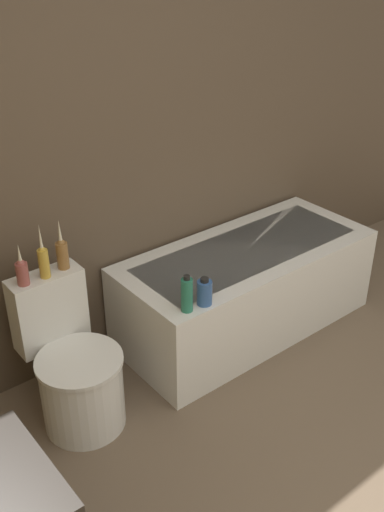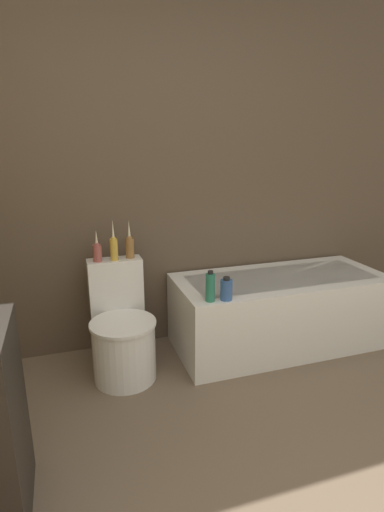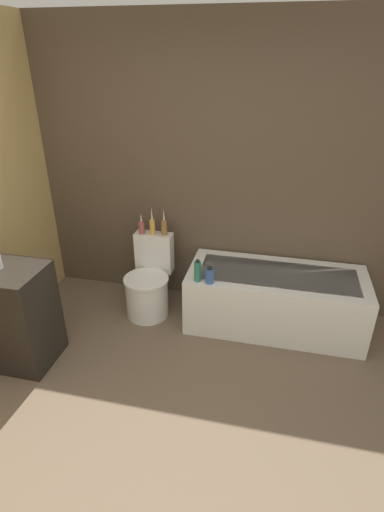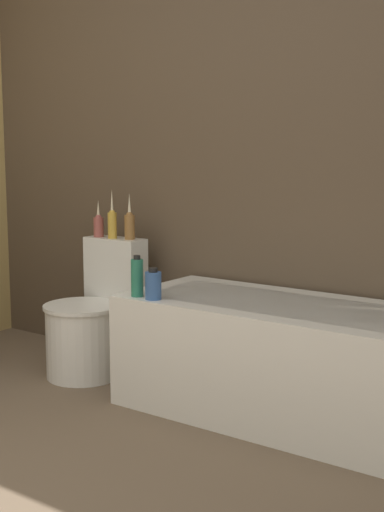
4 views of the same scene
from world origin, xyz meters
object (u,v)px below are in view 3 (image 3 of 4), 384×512
at_px(vase_gold, 142,226).
at_px(shampoo_bottle_short, 209,276).
at_px(vase_silver, 152,226).
at_px(vase_bronze, 164,226).
at_px(shampoo_bottle_tall, 198,271).
at_px(bathtub, 275,299).
at_px(toilet, 149,285).

height_order(vase_gold, shampoo_bottle_short, vase_gold).
relative_size(vase_silver, shampoo_bottle_short, 1.85).
bearing_deg(vase_bronze, shampoo_bottle_tall, -46.24).
distance_m(vase_gold, shampoo_bottle_short, 0.87).
relative_size(bathtub, vase_silver, 5.68).
height_order(toilet, shampoo_bottle_tall, shampoo_bottle_tall).
distance_m(toilet, vase_bronze, 0.59).
bearing_deg(bathtub, vase_bronze, 171.28).
xyz_separation_m(toilet, shampoo_bottle_tall, (0.52, -0.23, 0.35)).
bearing_deg(vase_silver, vase_gold, 177.81).
bearing_deg(vase_bronze, toilet, -117.44).
xyz_separation_m(bathtub, toilet, (-1.19, -0.04, 0.01)).
height_order(toilet, shampoo_bottle_short, toilet).
bearing_deg(shampoo_bottle_tall, vase_silver, 141.83).
height_order(vase_bronze, shampoo_bottle_tall, vase_bronze).
relative_size(toilet, vase_bronze, 2.86).
distance_m(toilet, shampoo_bottle_short, 0.75).
bearing_deg(shampoo_bottle_short, vase_silver, 146.22).
distance_m(vase_silver, vase_bronze, 0.11).
relative_size(toilet, shampoo_bottle_tall, 3.72).
distance_m(toilet, shampoo_bottle_tall, 0.67).
distance_m(shampoo_bottle_tall, shampoo_bottle_short, 0.11).
bearing_deg(bathtub, shampoo_bottle_tall, -157.82).
relative_size(bathtub, vase_bronze, 6.08).
xyz_separation_m(vase_bronze, shampoo_bottle_tall, (0.42, -0.44, -0.19)).
height_order(vase_silver, shampoo_bottle_short, vase_silver).
bearing_deg(vase_silver, shampoo_bottle_tall, -38.17).
bearing_deg(toilet, bathtub, 2.07).
bearing_deg(bathtub, vase_silver, 173.13).
bearing_deg(vase_gold, vase_bronze, 4.84).
relative_size(bathtub, shampoo_bottle_short, 10.49).
relative_size(vase_bronze, shampoo_bottle_tall, 1.30).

